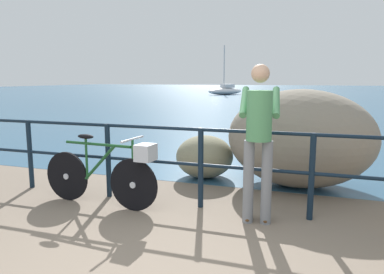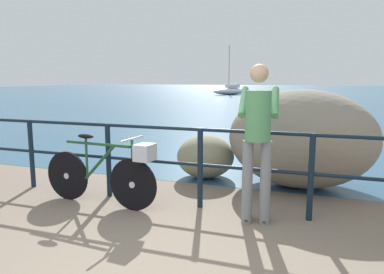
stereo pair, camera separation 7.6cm
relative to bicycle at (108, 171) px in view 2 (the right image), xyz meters
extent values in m
cube|color=#756656|center=(1.12, 18.33, -0.51)|extent=(120.00, 120.00, 0.10)
cube|color=#2D5675|center=(1.12, 46.34, -0.46)|extent=(120.00, 90.00, 0.01)
cylinder|color=black|center=(-1.55, 0.36, 0.05)|extent=(0.07, 0.07, 1.02)
cylinder|color=black|center=(-0.22, 0.36, 0.05)|extent=(0.07, 0.07, 1.02)
cylinder|color=black|center=(1.12, 0.36, 0.05)|extent=(0.07, 0.07, 1.02)
cylinder|color=black|center=(2.45, 0.36, 0.05)|extent=(0.07, 0.07, 1.02)
cylinder|color=black|center=(1.12, 0.36, 0.54)|extent=(8.00, 0.04, 0.04)
cylinder|color=black|center=(1.12, 0.36, 0.09)|extent=(8.00, 0.04, 0.04)
cylinder|color=black|center=(-0.67, 0.05, -0.13)|extent=(0.66, 0.08, 0.66)
cylinder|color=#B7BCC6|center=(-0.67, 0.05, -0.13)|extent=(0.08, 0.06, 0.08)
cylinder|color=black|center=(0.37, -0.03, -0.13)|extent=(0.66, 0.08, 0.66)
cylinder|color=#B7BCC6|center=(0.37, -0.03, -0.13)|extent=(0.08, 0.06, 0.08)
cylinder|color=#194C23|center=(-0.15, 0.01, 0.34)|extent=(0.99, 0.11, 0.04)
cylinder|color=#194C23|center=(-0.12, 0.01, 0.10)|extent=(0.50, 0.08, 0.50)
cylinder|color=#194C23|center=(-0.33, 0.02, 0.13)|extent=(0.03, 0.03, 0.53)
ellipsoid|color=black|center=(-0.33, 0.02, 0.43)|extent=(0.25, 0.12, 0.06)
cylinder|color=#194C23|center=(0.37, -0.03, 0.15)|extent=(0.03, 0.03, 0.57)
cylinder|color=#B7BCC6|center=(0.37, -0.03, 0.44)|extent=(0.06, 0.48, 0.03)
cube|color=#B7BCC6|center=(0.55, -0.04, 0.29)|extent=(0.22, 0.25, 0.20)
cylinder|color=slate|center=(1.78, 0.05, 0.01)|extent=(0.12, 0.12, 0.95)
ellipsoid|color=#513319|center=(1.77, 0.11, -0.42)|extent=(0.13, 0.27, 0.08)
cylinder|color=slate|center=(1.98, 0.07, 0.01)|extent=(0.12, 0.12, 0.95)
ellipsoid|color=#513319|center=(1.97, 0.13, -0.42)|extent=(0.13, 0.27, 0.08)
cylinder|color=#4C8C59|center=(1.88, 0.06, 0.76)|extent=(0.28, 0.28, 0.55)
sphere|color=tan|center=(1.88, 0.06, 1.22)|extent=(0.20, 0.20, 0.20)
cylinder|color=#4C8C59|center=(1.67, 0.27, 0.90)|extent=(0.14, 0.52, 0.34)
cylinder|color=#4C8C59|center=(2.03, 0.32, 0.90)|extent=(0.14, 0.52, 0.34)
ellipsoid|color=gray|center=(2.26, 1.75, 0.27)|extent=(2.19, 1.66, 1.47)
ellipsoid|color=gray|center=(0.74, 1.77, -0.11)|extent=(0.94, 0.95, 0.70)
ellipsoid|color=white|center=(-6.52, 33.01, -0.11)|extent=(3.48, 4.40, 0.70)
cube|color=silver|center=(-6.36, 33.26, 0.42)|extent=(1.38, 1.53, 0.36)
cylinder|color=#B2B2B7|center=(-6.63, 32.84, 2.34)|extent=(0.10, 0.10, 4.20)
camera|label=1|loc=(2.48, -3.98, 1.16)|focal=34.68mm
camera|label=2|loc=(2.55, -3.96, 1.16)|focal=34.68mm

